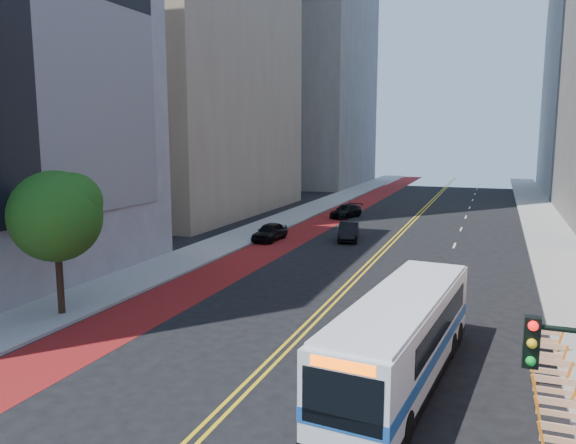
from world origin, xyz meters
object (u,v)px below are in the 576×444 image
at_px(transit_bus, 402,337).
at_px(car_b, 349,231).
at_px(street_tree, 57,213).
at_px(car_a, 270,232).
at_px(car_c, 346,211).

height_order(transit_bus, car_b, transit_bus).
distance_m(street_tree, car_b, 24.91).
height_order(street_tree, car_a, street_tree).
relative_size(street_tree, car_b, 1.54).
distance_m(street_tree, transit_bus, 16.49).
distance_m(transit_bus, car_b, 26.26).
relative_size(transit_bus, car_c, 2.57).
xyz_separation_m(street_tree, car_c, (4.48, 35.42, -4.26)).
distance_m(transit_bus, car_a, 26.67).
xyz_separation_m(car_a, car_b, (5.92, 2.33, 0.01)).
bearing_deg(car_b, street_tree, -119.99).
relative_size(transit_bus, car_b, 2.65).
bearing_deg(transit_bus, car_b, 114.15).
xyz_separation_m(car_b, car_c, (-3.38, 12.16, -0.07)).
relative_size(car_a, car_b, 0.95).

